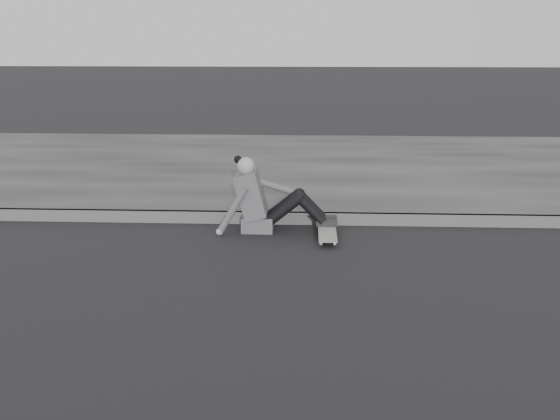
{
  "coord_description": "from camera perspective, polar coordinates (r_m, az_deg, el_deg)",
  "views": [
    {
      "loc": [
        -0.04,
        -4.63,
        2.2
      ],
      "look_at": [
        -0.31,
        1.38,
        0.5
      ],
      "focal_mm": 40.0,
      "sensor_mm": 36.0,
      "label": 1
    }
  ],
  "objects": [
    {
      "name": "ground",
      "position": [
        5.13,
        2.85,
        -9.65
      ],
      "size": [
        80.0,
        80.0,
        0.0
      ],
      "primitive_type": "plane",
      "color": "black",
      "rests_on": "ground"
    },
    {
      "name": "seated_woman",
      "position": [
        7.17,
        -1.55,
        0.9
      ],
      "size": [
        1.38,
        0.46,
        0.88
      ],
      "color": "#4D4D4F",
      "rests_on": "ground"
    },
    {
      "name": "sidewalk",
      "position": [
        10.46,
        2.76,
        3.95
      ],
      "size": [
        24.0,
        6.0,
        0.12
      ],
      "primitive_type": "cube",
      "color": "#343434",
      "rests_on": "ground"
    },
    {
      "name": "curb",
      "position": [
        7.53,
        2.8,
        -0.77
      ],
      "size": [
        24.0,
        0.16,
        0.12
      ],
      "primitive_type": "cube",
      "color": "#4D4D4D",
      "rests_on": "ground"
    },
    {
      "name": "skateboard",
      "position": [
        7.0,
        4.33,
        -1.98
      ],
      "size": [
        0.2,
        0.78,
        0.09
      ],
      "color": "#A4A49E",
      "rests_on": "ground"
    }
  ]
}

